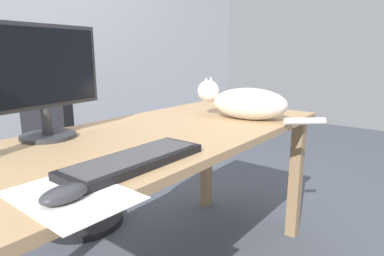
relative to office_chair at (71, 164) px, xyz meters
The scene contains 7 objects.
desk 0.79m from the office_chair, 93.50° to the right, with size 1.64×0.73×0.71m.
office_chair is the anchor object (origin of this frame).
monitor 0.83m from the office_chair, 127.64° to the right, with size 0.48×0.20×0.42m.
keyboard 1.11m from the office_chair, 111.78° to the right, with size 0.44×0.15×0.03m.
cat 1.06m from the office_chair, 66.43° to the right, with size 0.26×0.60×0.20m.
computer_mouse 1.28m from the office_chair, 122.01° to the right, with size 0.11×0.06×0.04m, color #333338.
paper_sheet 1.24m from the office_chair, 121.35° to the right, with size 0.21×0.30×0.00m, color white.
Camera 1 is at (-0.96, -0.92, 1.03)m, focal length 31.04 mm.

